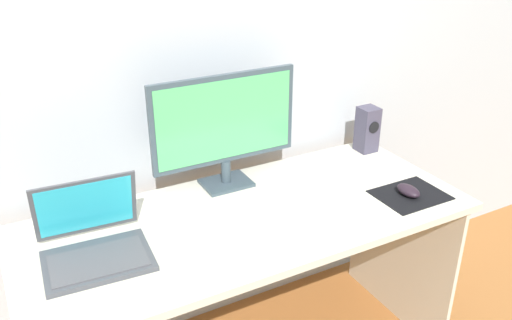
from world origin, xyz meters
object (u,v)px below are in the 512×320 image
at_px(laptop, 94,242).
at_px(keyboard_external, 273,246).
at_px(monitor, 225,125).
at_px(speaker_right, 367,129).
at_px(mouse, 408,191).

height_order(laptop, keyboard_external, laptop).
distance_m(monitor, speaker_right, 0.68).
bearing_deg(monitor, keyboard_external, -96.64).
distance_m(speaker_right, laptop, 1.23).
relative_size(monitor, keyboard_external, 1.41).
height_order(laptop, mouse, laptop).
bearing_deg(mouse, keyboard_external, -176.62).
distance_m(monitor, mouse, 0.71).
relative_size(laptop, mouse, 3.30).
height_order(monitor, speaker_right, monitor).
distance_m(laptop, keyboard_external, 0.54).
xyz_separation_m(monitor, keyboard_external, (-0.05, -0.44, -0.24)).
xyz_separation_m(laptop, keyboard_external, (0.49, -0.22, -0.04)).
distance_m(monitor, keyboard_external, 0.50).
bearing_deg(monitor, speaker_right, -0.11).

